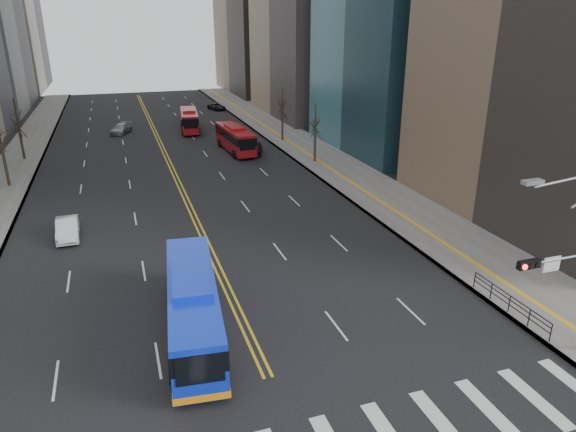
{
  "coord_description": "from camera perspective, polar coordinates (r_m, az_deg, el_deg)",
  "views": [
    {
      "loc": [
        -5.34,
        -13.66,
        15.45
      ],
      "look_at": [
        3.96,
        13.94,
        4.27
      ],
      "focal_mm": 32.0,
      "sensor_mm": 36.0,
      "label": 1
    }
  ],
  "objects": [
    {
      "name": "sidewalk_left",
      "position": [
        61.66,
        -28.46,
        3.98
      ],
      "size": [
        5.0,
        130.0,
        0.15
      ],
      "primitive_type": "cube",
      "color": "slate",
      "rests_on": "ground"
    },
    {
      "name": "street_trees",
      "position": [
        49.39,
        -20.48,
        7.3
      ],
      "size": [
        35.2,
        47.2,
        7.6
      ],
      "color": "black",
      "rests_on": "ground"
    },
    {
      "name": "car_dark_mid",
      "position": [
        63.54,
        -3.73,
        7.55
      ],
      "size": [
        2.97,
        4.6,
        1.46
      ],
      "primitive_type": "imported",
      "rotation": [
        0.0,
        0.0,
        -0.32
      ],
      "color": "black",
      "rests_on": "ground"
    },
    {
      "name": "signal_mast",
      "position": [
        26.87,
        29.31,
        -5.1
      ],
      "size": [
        5.37,
        0.37,
        9.39
      ],
      "color": "gray",
      "rests_on": "ground"
    },
    {
      "name": "red_bus_far",
      "position": [
        78.34,
        -10.9,
        10.57
      ],
      "size": [
        3.42,
        10.16,
        3.19
      ],
      "color": "#A41117",
      "rests_on": "ground"
    },
    {
      "name": "car_dark_far",
      "position": [
        96.6,
        -7.94,
        11.95
      ],
      "size": [
        3.13,
        4.66,
        1.19
      ],
      "primitive_type": "imported",
      "rotation": [
        0.0,
        0.0,
        0.3
      ],
      "color": "black",
      "rests_on": "ground"
    },
    {
      "name": "blue_bus",
      "position": [
        27.17,
        -10.5,
        -9.64
      ],
      "size": [
        3.61,
        11.7,
        3.36
      ],
      "color": "#0E2DD4",
      "rests_on": "ground"
    },
    {
      "name": "pedestrian_railing",
      "position": [
        31.4,
        23.41,
        -8.67
      ],
      "size": [
        0.06,
        6.06,
        1.02
      ],
      "color": "black",
      "rests_on": "sidewalk_right"
    },
    {
      "name": "car_white",
      "position": [
        42.06,
        -23.3,
        -1.3
      ],
      "size": [
        1.71,
        4.47,
        1.46
      ],
      "primitive_type": "imported",
      "rotation": [
        0.0,
        0.0,
        0.04
      ],
      "color": "silver",
      "rests_on": "ground"
    },
    {
      "name": "car_silver",
      "position": [
        79.06,
        -18.06,
        9.21
      ],
      "size": [
        3.63,
        5.09,
        1.37
      ],
      "primitive_type": "imported",
      "rotation": [
        0.0,
        0.0,
        -0.41
      ],
      "color": "gray",
      "rests_on": "ground"
    },
    {
      "name": "sidewalk_right",
      "position": [
        64.8,
        2.59,
        7.24
      ],
      "size": [
        7.0,
        130.0,
        0.15
      ],
      "primitive_type": "cube",
      "color": "slate",
      "rests_on": "ground"
    },
    {
      "name": "centerline",
      "position": [
        70.58,
        -13.96,
        7.73
      ],
      "size": [
        0.55,
        100.0,
        0.01
      ],
      "color": "gold",
      "rests_on": "ground"
    },
    {
      "name": "red_bus_near",
      "position": [
        64.66,
        -5.9,
        8.69
      ],
      "size": [
        3.05,
        10.19,
        3.22
      ],
      "color": "#A41117",
      "rests_on": "ground"
    }
  ]
}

